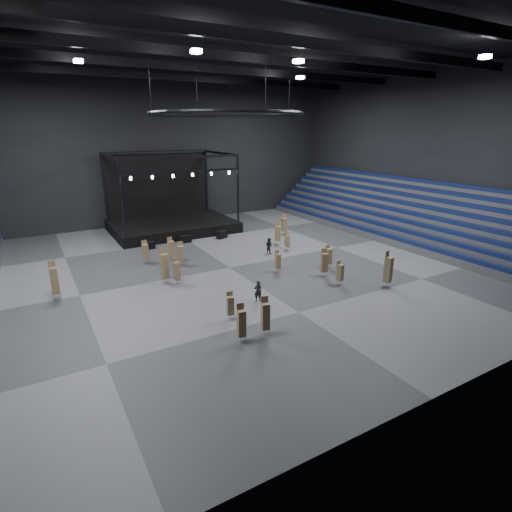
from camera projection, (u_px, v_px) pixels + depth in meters
floor at (230, 268)px, 35.73m from camera, size 50.00×50.00×0.00m
ceiling at (225, 44)px, 30.21m from camera, size 50.00×42.00×0.20m
wall_back at (154, 152)px, 50.28m from camera, size 50.00×0.20×18.00m
wall_front at (463, 206)px, 15.66m from camera, size 50.00×0.20×18.00m
wall_right at (427, 155)px, 44.87m from camera, size 0.20×42.00×18.00m
bleachers_right at (407, 220)px, 46.12m from camera, size 7.20×40.00×6.40m
stage at (170, 218)px, 48.67m from camera, size 14.00×10.00×9.20m
truss_ring at (226, 114)px, 31.74m from camera, size 12.30×12.30×5.15m
roof_girders at (225, 56)px, 30.46m from camera, size 49.00×30.35×0.70m
floodlights at (251, 57)px, 27.34m from camera, size 28.60×16.60×0.25m
flight_case_left at (149, 246)px, 41.12m from camera, size 1.12×0.62×0.72m
flight_case_mid at (186, 239)px, 43.46m from camera, size 1.20×0.64×0.79m
flight_case_right at (222, 235)px, 45.16m from camera, size 1.38×1.04×0.83m
chair_stack_0 at (54, 280)px, 28.77m from camera, size 0.52×0.52×2.91m
chair_stack_1 at (265, 316)px, 23.80m from camera, size 0.56×0.56×2.45m
chair_stack_2 at (329, 256)px, 35.38m from camera, size 0.47×0.47×2.09m
chair_stack_3 at (284, 224)px, 46.20m from camera, size 0.60×0.60×2.40m
chair_stack_4 at (177, 270)px, 31.70m from camera, size 0.48×0.48×2.21m
chair_stack_5 at (241, 323)px, 23.01m from camera, size 0.53×0.53×2.39m
chair_stack_6 at (278, 233)px, 42.42m from camera, size 0.69×0.69×2.42m
chair_stack_7 at (324, 262)px, 33.32m from camera, size 0.64×0.64×2.40m
chair_stack_8 at (145, 251)px, 36.49m from camera, size 0.52×0.52×2.18m
chair_stack_9 at (287, 241)px, 40.58m from camera, size 0.55×0.55×1.85m
chair_stack_10 at (181, 253)px, 35.78m from camera, size 0.68×0.68×2.25m
chair_stack_11 at (171, 248)px, 37.27m from camera, size 0.59×0.59×2.25m
chair_stack_12 at (278, 261)px, 34.28m from camera, size 0.46×0.46×1.95m
chair_stack_13 at (388, 269)px, 30.99m from camera, size 0.63×0.63×2.94m
chair_stack_14 at (340, 272)px, 31.52m from camera, size 0.54×0.54×2.01m
chair_stack_15 at (230, 305)px, 25.79m from camera, size 0.51×0.51×1.90m
chair_stack_16 at (164, 266)px, 31.65m from camera, size 0.57×0.57×3.00m
man_center at (258, 291)px, 28.58m from camera, size 0.65×0.51×1.57m
crew_member at (269, 246)px, 39.49m from camera, size 0.82×0.93×1.60m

